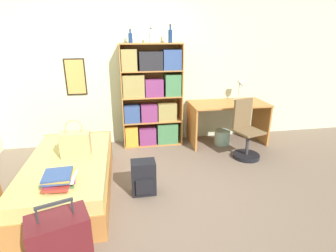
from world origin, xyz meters
TOP-DOWN VIEW (x-y plane):
  - ground_plane at (0.00, 0.00)m, footprint 14.00×14.00m
  - wall_back at (-0.00, 1.61)m, footprint 10.00×0.09m
  - bed at (-0.70, 0.02)m, footprint 0.96×1.84m
  - handbag at (-0.60, 0.08)m, footprint 0.35×0.17m
  - book_stack_on_bed at (-0.67, -0.56)m, footprint 0.34×0.38m
  - suitcase at (-0.53, -1.31)m, footprint 0.49×0.39m
  - bookcase at (0.48, 1.39)m, footprint 1.03×0.33m
  - bottle_green at (0.17, 1.42)m, footprint 0.07×0.07m
  - bottle_brown at (0.49, 1.37)m, footprint 0.06×0.06m
  - bottle_clear at (0.80, 1.37)m, footprint 0.07×0.07m
  - desk at (1.82, 1.22)m, footprint 1.35×0.67m
  - desk_lamp at (2.10, 1.36)m, footprint 0.21×0.16m
  - desk_chair at (1.89, 0.60)m, footprint 0.47×0.47m
  - backpack at (0.19, -0.16)m, footprint 0.30×0.24m
  - waste_bin at (1.72, 1.16)m, footprint 0.27×0.27m

SIDE VIEW (x-z plane):
  - ground_plane at x=0.00m, z-range 0.00..0.00m
  - waste_bin at x=1.72m, z-range 0.00..0.25m
  - backpack at x=0.19m, z-range 0.00..0.43m
  - bed at x=-0.70m, z-range 0.00..0.46m
  - desk_chair at x=1.89m, z-range -0.15..0.78m
  - suitcase at x=-0.53m, z-range -0.06..0.69m
  - book_stack_on_bed at x=-0.67m, z-range 0.46..0.58m
  - desk at x=1.82m, z-range 0.16..0.90m
  - handbag at x=-0.60m, z-range 0.39..0.86m
  - bookcase at x=0.48m, z-range -0.03..1.72m
  - desk_lamp at x=2.10m, z-range 0.81..1.23m
  - wall_back at x=0.00m, z-range 0.00..2.60m
  - bottle_green at x=0.17m, z-range 1.73..1.94m
  - bottle_brown at x=0.49m, z-range 1.72..1.95m
  - bottle_clear at x=0.80m, z-range 1.72..2.00m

